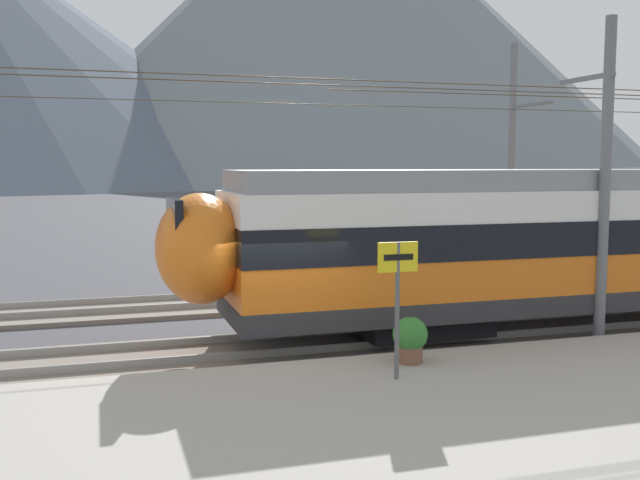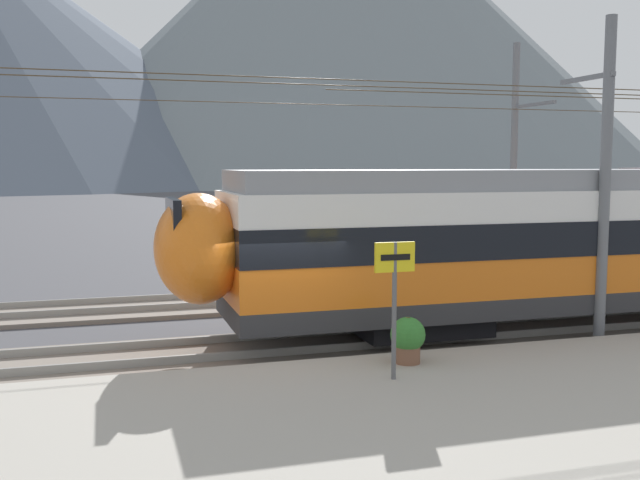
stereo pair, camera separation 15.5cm
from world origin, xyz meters
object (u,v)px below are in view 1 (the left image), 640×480
object	(u,v)px
potted_plant_platform_edge	(410,337)
catenary_mast_mid	(602,175)
platform_sign	(398,279)
catenary_mast_far_side	(514,157)

from	to	relation	value
potted_plant_platform_edge	catenary_mast_mid	bearing A→B (deg)	14.92
platform_sign	potted_plant_platform_edge	bearing A→B (deg)	53.68
catenary_mast_far_side	platform_sign	world-z (taller)	catenary_mast_far_side
catenary_mast_mid	potted_plant_platform_edge	distance (m)	6.01
catenary_mast_far_side	platform_sign	xyz separation A→B (m)	(-9.04, -11.02, -2.14)
catenary_mast_mid	potted_plant_platform_edge	world-z (taller)	catenary_mast_mid
catenary_mast_far_side	potted_plant_platform_edge	distance (m)	13.62
catenary_mast_far_side	potted_plant_platform_edge	bearing A→B (deg)	-129.60
potted_plant_platform_edge	platform_sign	bearing A→B (deg)	-126.32
catenary_mast_mid	potted_plant_platform_edge	xyz separation A→B (m)	(-5.08, -1.35, -2.91)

